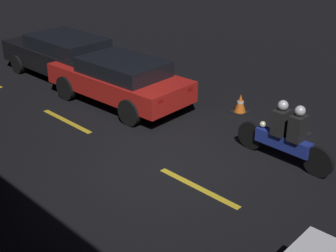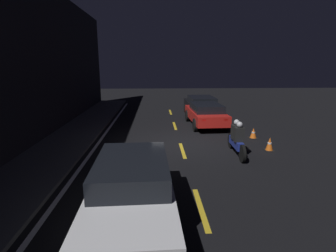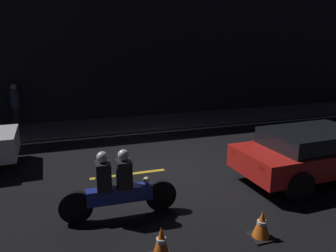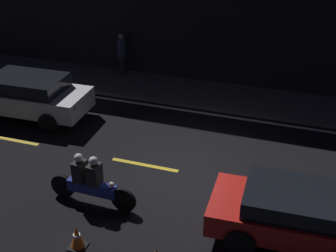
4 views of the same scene
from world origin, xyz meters
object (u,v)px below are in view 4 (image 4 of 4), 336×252
(traffic_cone_near, at_px, (77,237))
(pedestrian, at_px, (122,54))
(sedan_white, at_px, (25,94))
(taxi_red, at_px, (304,215))
(motorcycle, at_px, (89,181))

(traffic_cone_near, xyz_separation_m, pedestrian, (-3.03, 9.40, 0.71))
(sedan_white, bearing_deg, traffic_cone_near, 130.49)
(traffic_cone_near, relative_size, pedestrian, 0.33)
(sedan_white, distance_m, taxi_red, 9.99)
(sedan_white, height_order, taxi_red, sedan_white)
(motorcycle, height_order, traffic_cone_near, motorcycle)
(sedan_white, xyz_separation_m, motorcycle, (4.30, -3.68, -0.13))
(traffic_cone_near, bearing_deg, taxi_red, 21.16)
(sedan_white, distance_m, motorcycle, 5.66)
(motorcycle, bearing_deg, pedestrian, 109.60)
(sedan_white, distance_m, traffic_cone_near, 7.07)
(sedan_white, xyz_separation_m, taxi_red, (9.39, -3.41, -0.05))
(taxi_red, bearing_deg, motorcycle, -179.37)
(taxi_red, distance_m, traffic_cone_near, 5.00)
(sedan_white, xyz_separation_m, pedestrian, (1.72, 4.19, 0.21))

